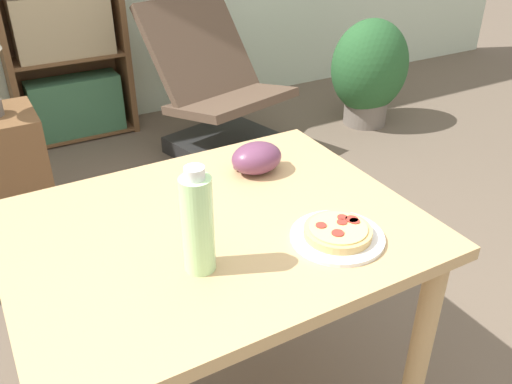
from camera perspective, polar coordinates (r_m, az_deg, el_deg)
dining_table at (r=1.43m, az=-4.22°, el=-7.23°), size 1.01×0.79×0.73m
pizza_on_plate at (r=1.32m, az=8.58°, el=-4.37°), size 0.23×0.23×0.04m
grape_bunch at (r=1.58m, az=0.07°, el=3.61°), size 0.16×0.13×0.09m
drink_bottle at (r=1.16m, az=-6.16°, el=-3.28°), size 0.07×0.07×0.25m
lounge_chair_far at (r=3.30m, az=-3.91°, el=8.96°), size 0.78×0.89×0.88m
bookshelf at (r=3.57m, az=-19.86°, el=16.49°), size 0.72×0.28×1.55m
side_table at (r=2.63m, az=-24.63°, el=0.90°), size 0.34×0.34×0.63m
potted_plant_floor at (r=3.75m, az=11.84°, el=12.40°), size 0.54×0.46×0.71m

